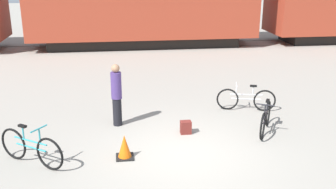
# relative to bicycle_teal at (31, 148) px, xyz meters

# --- Properties ---
(ground_plane) EXTENTS (80.00, 80.00, 0.00)m
(ground_plane) POSITION_rel_bicycle_teal_xyz_m (3.40, 0.09, -0.39)
(ground_plane) COLOR gray
(rail_near) EXTENTS (49.84, 0.07, 0.01)m
(rail_near) POSITION_rel_bicycle_teal_xyz_m (3.40, 12.25, -0.38)
(rail_near) COLOR #4C4238
(rail_near) RESTS_ON ground_plane
(rail_far) EXTENTS (49.84, 0.07, 0.01)m
(rail_far) POSITION_rel_bicycle_teal_xyz_m (3.40, 13.69, -0.38)
(rail_far) COLOR #4C4238
(rail_far) RESTS_ON ground_plane
(bicycle_teal) EXTENTS (1.51, 1.09, 0.92)m
(bicycle_teal) POSITION_rel_bicycle_teal_xyz_m (0.00, 0.00, 0.00)
(bicycle_teal) COLOR black
(bicycle_teal) RESTS_ON ground_plane
(bicycle_silver) EXTENTS (1.71, 0.54, 0.82)m
(bicycle_silver) POSITION_rel_bicycle_teal_xyz_m (5.71, 2.65, -0.04)
(bicycle_silver) COLOR black
(bicycle_silver) RESTS_ON ground_plane
(bicycle_black) EXTENTS (0.85, 1.48, 0.86)m
(bicycle_black) POSITION_rel_bicycle_teal_xyz_m (5.70, 1.03, -0.02)
(bicycle_black) COLOR black
(bicycle_black) RESTS_ON ground_plane
(person_in_purple) EXTENTS (0.28, 0.28, 1.71)m
(person_in_purple) POSITION_rel_bicycle_teal_xyz_m (1.88, 2.00, 0.49)
(person_in_purple) COLOR black
(person_in_purple) RESTS_ON ground_plane
(backpack) EXTENTS (0.28, 0.20, 0.34)m
(backpack) POSITION_rel_bicycle_teal_xyz_m (3.62, 1.19, -0.22)
(backpack) COLOR maroon
(backpack) RESTS_ON ground_plane
(traffic_cone) EXTENTS (0.40, 0.40, 0.55)m
(traffic_cone) POSITION_rel_bicycle_teal_xyz_m (2.02, 0.04, -0.14)
(traffic_cone) COLOR black
(traffic_cone) RESTS_ON ground_plane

